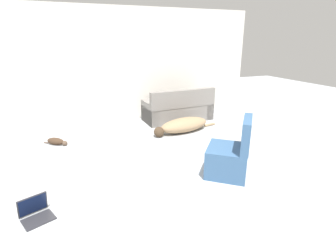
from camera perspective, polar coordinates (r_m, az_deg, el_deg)
ground_plane at (r=3.20m, az=4.39°, el=-20.93°), size 20.00×20.00×0.00m
wall_back at (r=6.78m, az=-12.40°, el=12.63°), size 7.73×0.06×2.79m
couch at (r=6.82m, az=2.26°, el=3.51°), size 1.78×0.86×0.85m
dog at (r=5.99m, az=3.30°, el=0.17°), size 1.70×0.72×0.32m
cat at (r=5.74m, az=-23.11°, el=-3.10°), size 0.47×0.38×0.14m
laptop_open at (r=3.63m, az=-26.95°, el=-16.13°), size 0.43×0.41×0.26m
side_chair at (r=4.18m, az=13.39°, el=-6.40°), size 0.88×0.89×0.93m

